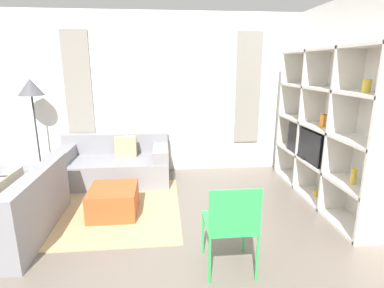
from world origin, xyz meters
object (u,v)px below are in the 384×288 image
Objects in this scene: couch_main at (115,165)px; folding_chair at (231,221)px; floor_lamp at (31,92)px; couch_side at (11,211)px; shelving_unit at (326,128)px; ottoman at (114,201)px.

folding_chair is (1.38, -2.40, 0.24)m from couch_main.
floor_lamp is 1.91× the size of folding_chair.
couch_main is 1.79m from couch_side.
floor_lamp is 3.79m from folding_chair.
folding_chair reaches higher than couch_main.
shelving_unit reaches higher than floor_lamp.
couch_side is (-3.88, -0.59, -0.73)m from shelving_unit.
shelving_unit is at bearing -15.18° from floor_lamp.
floor_lamp is (-0.34, 1.74, 1.15)m from couch_side.
shelving_unit is 3.71× the size of ottoman.
shelving_unit is 2.22m from folding_chair.
floor_lamp is (-4.22, 1.15, 0.42)m from shelving_unit.
floor_lamp is at bearing 171.54° from couch_main.
couch_main is 1.06× the size of floor_lamp.
ottoman is (0.16, -1.16, -0.10)m from couch_main.
couch_main is 2.78m from folding_chair.
floor_lamp reaches higher than couch_side.
ottoman is (1.04, 0.39, -0.11)m from couch_side.
couch_main is at bearing 150.34° from couch_side.
shelving_unit is 1.57× the size of couch_side.
shelving_unit is 2.69× the size of folding_chair.
couch_side is at bearing -171.32° from shelving_unit.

